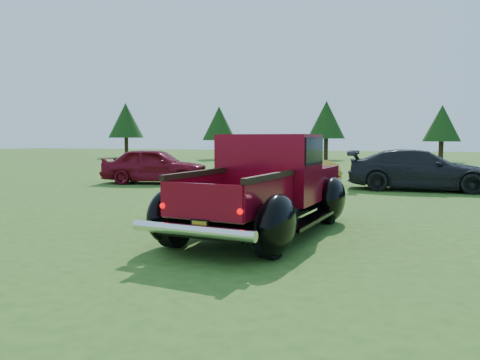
{
  "coord_description": "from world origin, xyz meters",
  "views": [
    {
      "loc": [
        2.9,
        -9.25,
        1.86
      ],
      "look_at": [
        -0.31,
        0.2,
        0.96
      ],
      "focal_mm": 35.0,
      "sensor_mm": 36.0,
      "label": 1
    }
  ],
  "objects": [
    {
      "name": "show_car_yellow",
      "position": [
        -1.5,
        9.22,
        0.73
      ],
      "size": [
        4.65,
        2.39,
        1.46
      ],
      "primitive_type": "imported",
      "rotation": [
        0.0,
        0.0,
        1.37
      ],
      "color": "#BB8C18",
      "rests_on": "ground"
    },
    {
      "name": "pickup_truck",
      "position": [
        0.45,
        -0.23,
        0.92
      ],
      "size": [
        2.96,
        5.4,
        1.93
      ],
      "rotation": [
        0.0,
        0.0,
        -0.12
      ],
      "color": "black",
      "rests_on": "ground"
    },
    {
      "name": "tree_mid_right",
      "position": [
        6.0,
        30.0,
        2.97
      ],
      "size": [
        2.82,
        2.82,
        4.4
      ],
      "color": "#332114",
      "rests_on": "ground"
    },
    {
      "name": "ground",
      "position": [
        0.0,
        0.0,
        0.0
      ],
      "size": [
        120.0,
        120.0,
        0.0
      ],
      "primitive_type": "plane",
      "color": "#2E5819",
      "rests_on": "ground"
    },
    {
      "name": "tree_mid_left",
      "position": [
        -3.0,
        31.0,
        3.38
      ],
      "size": [
        3.2,
        3.2,
        5.0
      ],
      "color": "#332114",
      "rests_on": "ground"
    },
    {
      "name": "tree_far_west",
      "position": [
        -22.0,
        30.0,
        3.52
      ],
      "size": [
        3.33,
        3.33,
        5.2
      ],
      "color": "#332114",
      "rests_on": "ground"
    },
    {
      "name": "tree_west",
      "position": [
        -12.0,
        29.0,
        3.11
      ],
      "size": [
        2.94,
        2.94,
        4.6
      ],
      "color": "#332114",
      "rests_on": "ground"
    },
    {
      "name": "show_car_red",
      "position": [
        -6.5,
        7.68,
        0.73
      ],
      "size": [
        4.53,
        2.55,
        1.46
      ],
      "primitive_type": "imported",
      "rotation": [
        0.0,
        0.0,
        1.78
      ],
      "color": "maroon",
      "rests_on": "ground"
    },
    {
      "name": "show_car_grey",
      "position": [
        3.63,
        8.5,
        0.72
      ],
      "size": [
        5.01,
        2.1,
        1.45
      ],
      "primitive_type": "imported",
      "rotation": [
        0.0,
        0.0,
        1.59
      ],
      "color": "black",
      "rests_on": "ground"
    }
  ]
}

